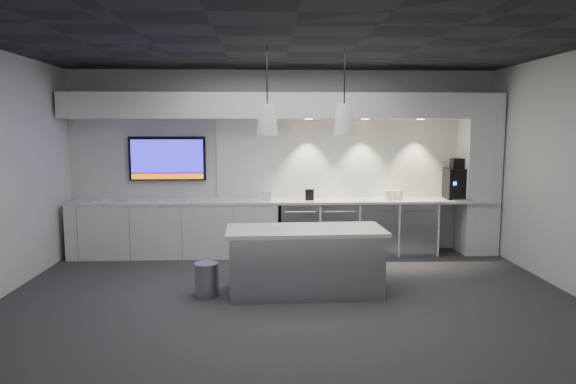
{
  "coord_description": "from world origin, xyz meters",
  "views": [
    {
      "loc": [
        -0.27,
        -6.04,
        2.04
      ],
      "look_at": [
        0.03,
        1.1,
        1.16
      ],
      "focal_mm": 32.0,
      "sensor_mm": 36.0,
      "label": 1
    }
  ],
  "objects_px": {
    "wall_tv": "(167,159)",
    "bin": "(206,280)",
    "coffee_machine": "(457,182)",
    "island": "(305,261)"
  },
  "relations": [
    {
      "from": "wall_tv",
      "to": "coffee_machine",
      "type": "xyz_separation_m",
      "value": [
        4.74,
        -0.25,
        -0.39
      ]
    },
    {
      "from": "coffee_machine",
      "to": "island",
      "type": "bearing_deg",
      "value": -139.97
    },
    {
      "from": "wall_tv",
      "to": "island",
      "type": "height_order",
      "value": "wall_tv"
    },
    {
      "from": "wall_tv",
      "to": "bin",
      "type": "height_order",
      "value": "wall_tv"
    },
    {
      "from": "bin",
      "to": "wall_tv",
      "type": "bearing_deg",
      "value": 110.66
    },
    {
      "from": "wall_tv",
      "to": "coffee_machine",
      "type": "height_order",
      "value": "wall_tv"
    },
    {
      "from": "island",
      "to": "bin",
      "type": "relative_size",
      "value": 4.76
    },
    {
      "from": "bin",
      "to": "coffee_machine",
      "type": "bearing_deg",
      "value": 28.48
    },
    {
      "from": "bin",
      "to": "coffee_machine",
      "type": "height_order",
      "value": "coffee_machine"
    },
    {
      "from": "coffee_machine",
      "to": "bin",
      "type": "bearing_deg",
      "value": -149.07
    }
  ]
}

